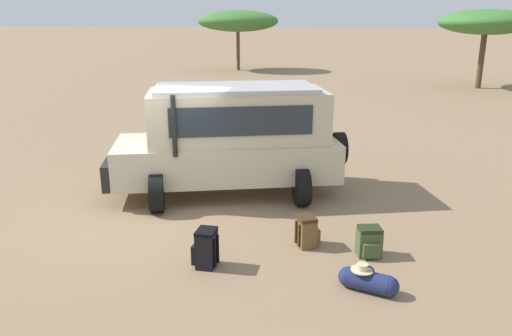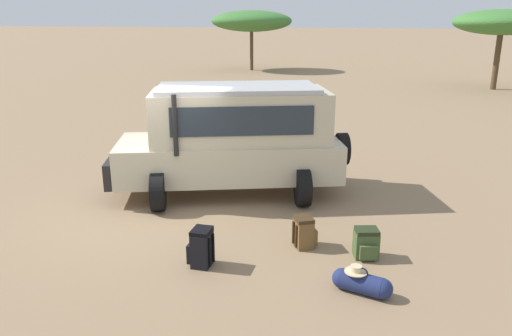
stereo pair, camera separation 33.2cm
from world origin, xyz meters
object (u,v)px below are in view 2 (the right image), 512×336
at_px(backpack_beside_front_wheel, 304,232).
at_px(safari_vehicle, 234,137).
at_px(backpack_near_rear_wheel, 201,248).
at_px(backpack_cluster_center, 366,244).
at_px(acacia_tree_left_mid, 502,22).
at_px(acacia_tree_far_left, 252,21).
at_px(duffel_bag_low_black_case, 362,283).

bearing_deg(backpack_beside_front_wheel, safari_vehicle, 128.20).
distance_m(backpack_beside_front_wheel, backpack_near_rear_wheel, 1.86).
height_order(backpack_beside_front_wheel, backpack_cluster_center, backpack_beside_front_wheel).
bearing_deg(backpack_cluster_center, backpack_near_rear_wheel, -161.31).
distance_m(backpack_near_rear_wheel, acacia_tree_left_mid, 24.74).
height_order(backpack_near_rear_wheel, acacia_tree_left_mid, acacia_tree_left_mid).
relative_size(safari_vehicle, acacia_tree_far_left, 0.93).
relative_size(backpack_beside_front_wheel, acacia_tree_far_left, 0.09).
height_order(backpack_cluster_center, backpack_near_rear_wheel, backpack_near_rear_wheel).
xyz_separation_m(duffel_bag_low_black_case, acacia_tree_left_mid, (6.52, 23.08, 3.37)).
xyz_separation_m(backpack_beside_front_wheel, acacia_tree_far_left, (-7.72, 28.51, 3.22)).
height_order(duffel_bag_low_black_case, acacia_tree_far_left, acacia_tree_far_left).
distance_m(safari_vehicle, backpack_beside_front_wheel, 3.29).
distance_m(backpack_beside_front_wheel, backpack_cluster_center, 1.09).
xyz_separation_m(backpack_beside_front_wheel, backpack_near_rear_wheel, (-1.53, -1.06, 0.04)).
bearing_deg(backpack_near_rear_wheel, acacia_tree_left_mid, 68.29).
bearing_deg(duffel_bag_low_black_case, backpack_cluster_center, 87.96).
bearing_deg(backpack_beside_front_wheel, acacia_tree_far_left, 105.15).
relative_size(duffel_bag_low_black_case, acacia_tree_left_mid, 0.17).
distance_m(backpack_near_rear_wheel, acacia_tree_far_left, 30.38).
height_order(backpack_beside_front_wheel, acacia_tree_far_left, acacia_tree_far_left).
relative_size(backpack_beside_front_wheel, backpack_cluster_center, 1.09).
relative_size(backpack_beside_front_wheel, duffel_bag_low_black_case, 0.63).
xyz_separation_m(backpack_near_rear_wheel, duffel_bag_low_black_case, (2.56, -0.29, -0.15)).
height_order(backpack_beside_front_wheel, duffel_bag_low_black_case, backpack_beside_front_wheel).
height_order(backpack_beside_front_wheel, acacia_tree_left_mid, acacia_tree_left_mid).
height_order(backpack_beside_front_wheel, backpack_near_rear_wheel, backpack_near_rear_wheel).
height_order(backpack_near_rear_wheel, acacia_tree_far_left, acacia_tree_far_left).
bearing_deg(duffel_bag_low_black_case, backpack_beside_front_wheel, 127.39).
bearing_deg(acacia_tree_left_mid, acacia_tree_far_left, 156.06).
xyz_separation_m(acacia_tree_far_left, acacia_tree_left_mid, (15.27, -6.78, 0.04)).
relative_size(safari_vehicle, backpack_beside_front_wheel, 9.84).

